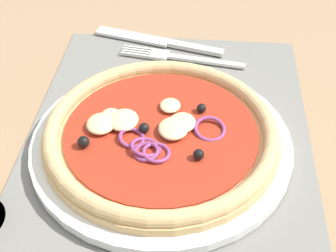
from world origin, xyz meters
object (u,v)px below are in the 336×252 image
object	(u,v)px
pizza	(161,132)
fork	(175,57)
knife	(157,41)
plate	(161,143)

from	to	relation	value
pizza	fork	xyz separation A→B (cm)	(18.27, -0.24, -2.00)
pizza	knife	bearing A→B (deg)	7.19
pizza	knife	size ratio (longest dim) A/B	1.36
plate	pizza	size ratio (longest dim) A/B	1.11
fork	pizza	bearing A→B (deg)	97.71
knife	pizza	bearing A→B (deg)	111.44
plate	knife	bearing A→B (deg)	7.34
plate	pizza	distance (cm)	1.65
pizza	fork	size ratio (longest dim) A/B	1.49
plate	knife	size ratio (longest dim) A/B	1.51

